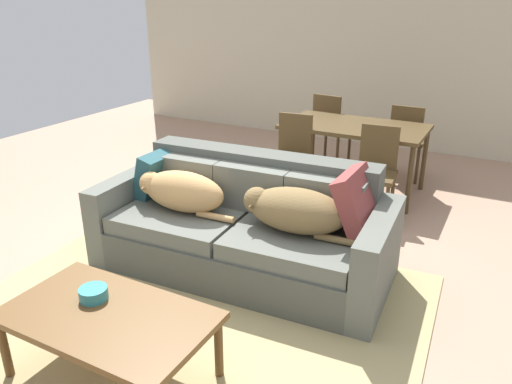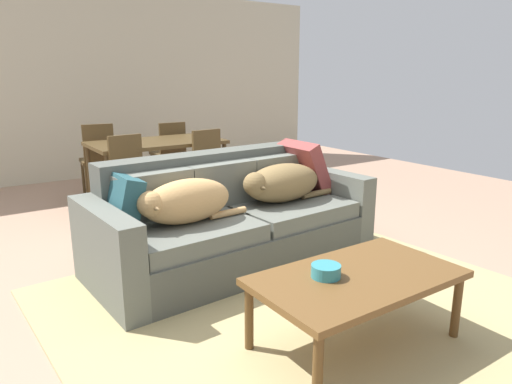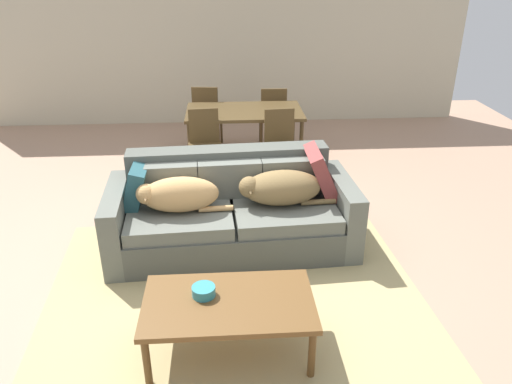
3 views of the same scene
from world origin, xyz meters
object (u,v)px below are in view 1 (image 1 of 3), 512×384
Objects in this scene: dog_on_left_cushion at (181,191)px; dining_chair_near_right at (375,168)px; dining_table at (355,131)px; dining_chair_near_left at (291,153)px; dining_chair_far_left at (330,127)px; dog_on_right_cushion at (294,210)px; dining_chair_far_right at (407,138)px; couch at (245,228)px; bowl_on_coffee_table at (93,294)px; throw_pillow_by_right_arm at (359,204)px; throw_pillow_by_left_arm at (156,175)px; coffee_table at (108,321)px.

dining_chair_near_right reaches higher than dog_on_left_cushion.
dining_table is 1.67× the size of dining_chair_near_left.
dining_chair_far_left is (-0.92, 1.23, 0.01)m from dining_chair_near_right.
dog_on_right_cushion is 0.60× the size of dining_table.
dog_on_left_cushion is 3.05m from dining_chair_far_right.
couch is 14.31× the size of bowl_on_coffee_table.
bowl_on_coffee_table is (0.26, -1.21, -0.16)m from dog_on_left_cushion.
bowl_on_coffee_table is (-0.67, -1.29, -0.15)m from dog_on_right_cushion.
dining_chair_near_right is (0.85, 2.80, 0.04)m from bowl_on_coffee_table.
dining_chair_far_left is at bearing 1.27° from dining_chair_far_right.
throw_pillow_by_right_arm reaches higher than couch.
dog_on_right_cushion is 2.75m from dining_chair_far_right.
dog_on_left_cushion is 2.23× the size of throw_pillow_by_left_arm.
dining_chair_near_left is at bearing -133.57° from dining_table.
couch is 1.45m from coffee_table.
dining_chair_far_right is (1.13, 2.83, -0.12)m from dog_on_left_cushion.
couch reaches higher than dog_on_right_cushion.
coffee_table is 2.96m from dining_chair_near_left.
dining_chair_near_right is 0.97× the size of dining_chair_far_left.
throw_pillow_by_left_arm reaches higher than bowl_on_coffee_table.
dining_chair_far_left reaches higher than throw_pillow_by_left_arm.
dog_on_right_cushion is at bearing -101.70° from dining_chair_near_right.
dining_chair_far_right is (0.88, 4.03, 0.04)m from bowl_on_coffee_table.
dining_chair_far_left is at bearing 82.86° from dog_on_left_cushion.
dining_chair_near_right is (0.91, -0.07, -0.00)m from dining_chair_near_left.
dining_chair_near_right is at bearing 73.21° from bowl_on_coffee_table.
dining_chair_near_left reaches higher than dining_table.
coffee_table is 4.17m from dining_chair_far_right.
dog_on_left_cushion is 5.24× the size of bowl_on_coffee_table.
coffee_table is at bearing -90.81° from dining_chair_near_left.
dining_chair_near_right is at bearing 76.74° from coffee_table.
coffee_table is at bearing -60.76° from throw_pillow_by_left_arm.
dining_chair_near_left is 1.00× the size of dining_chair_near_right.
dining_table is at bearing 80.55° from couch.
dog_on_left_cushion is at bearing -107.57° from dining_table.
throw_pillow_by_right_arm reaches higher than throw_pillow_by_left_arm.
dog_on_left_cushion is 0.95× the size of dog_on_right_cushion.
throw_pillow_by_left_arm is 0.43× the size of dining_chair_near_right.
dining_table is (-0.64, 1.92, 0.00)m from throw_pillow_by_right_arm.
dog_on_left_cushion is 1.78× the size of throw_pillow_by_right_arm.
couch reaches higher than dining_table.
throw_pillow_by_right_arm is at bearing 53.94° from bowl_on_coffee_table.
dining_table is 0.83m from dining_chair_far_left.
dining_table is at bearing 61.75° from throw_pillow_by_left_arm.
coffee_table is 1.30× the size of dining_chair_near_right.
throw_pillow_by_right_arm is at bearing 121.29° from dining_chair_far_left.
coffee_table is 0.78× the size of dining_table.
dining_chair_near_left reaches higher than couch.
bowl_on_coffee_table is 0.11× the size of dining_table.
throw_pillow_by_left_arm is 1.54m from bowl_on_coffee_table.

